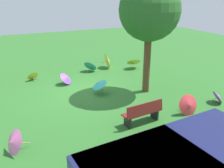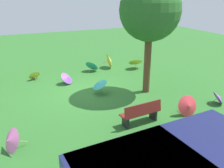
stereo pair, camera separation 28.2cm
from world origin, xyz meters
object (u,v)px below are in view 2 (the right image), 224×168
parasol_pink_0 (10,141)px  parasol_purple_1 (219,97)px  parasol_red_1 (188,106)px  parasol_teal_0 (99,84)px  parasol_purple_2 (67,78)px  parasol_yellow_3 (34,75)px  parasol_yellow_0 (135,61)px  park_bench (141,113)px  parasol_yellow_1 (110,61)px  shade_tree (150,11)px  parasol_teal_1 (92,65)px

parasol_pink_0 → parasol_purple_1: (-8.74, -0.02, -0.09)m
parasol_red_1 → parasol_pink_0: bearing=-2.7°
parasol_teal_0 → parasol_purple_2: 2.29m
parasol_purple_2 → parasol_yellow_3: parasol_purple_2 is taller
parasol_yellow_0 → parasol_purple_2: bearing=12.0°
parasol_purple_2 → park_bench: bearing=105.2°
parasol_purple_1 → parasol_yellow_3: 9.83m
parasol_purple_1 → parasol_yellow_1: 7.46m
parasol_yellow_3 → park_bench: bearing=113.9°
parasol_yellow_1 → park_bench: bearing=75.7°
shade_tree → parasol_pink_0: bearing=21.8°
parasol_purple_2 → parasol_yellow_0: 4.86m
parasol_teal_0 → parasol_red_1: 4.36m
parasol_purple_1 → shade_tree: bearing=-49.2°
park_bench → shade_tree: (-1.88, -2.73, 3.45)m
park_bench → shade_tree: bearing=-124.5°
park_bench → parasol_yellow_1: 7.49m
parasol_purple_1 → parasol_yellow_3: size_ratio=1.09×
parasol_teal_1 → parasol_red_1: 7.39m
parasol_red_1 → parasol_yellow_1: size_ratio=0.91×
parasol_purple_1 → parasol_red_1: 2.06m
park_bench → parasol_teal_0: park_bench is taller
parasol_teal_1 → parasol_yellow_3: parasol_teal_1 is taller
parasol_purple_2 → parasol_red_1: 6.62m
parasol_yellow_1 → parasol_purple_1: bearing=107.6°
shade_tree → parasol_yellow_1: 5.68m
parasol_pink_0 → parasol_yellow_3: size_ratio=1.31×
parasol_teal_0 → parasol_yellow_3: (2.66, -3.48, -0.24)m
parasol_teal_0 → parasol_pink_0: bearing=37.6°
park_bench → parasol_yellow_3: size_ratio=2.27×
parasol_teal_0 → parasol_red_1: (-2.47, 3.58, -0.10)m
parasol_teal_0 → parasol_yellow_0: (-3.67, -3.02, -0.04)m
parasol_teal_1 → parasol_yellow_0: bearing=167.2°
park_bench → parasol_yellow_0: (-3.28, -6.41, 0.03)m
park_bench → parasol_purple_2: bearing=-74.8°
parasol_pink_0 → parasol_yellow_0: 10.10m
parasol_yellow_1 → parasol_teal_0: bearing=59.9°
parasol_purple_1 → parasol_yellow_3: bearing=-43.2°
parasol_teal_1 → parasol_purple_1: size_ratio=1.33×
parasol_teal_1 → parasol_red_1: size_ratio=1.17×
parasol_red_1 → parasol_yellow_0: parasol_red_1 is taller
parasol_teal_0 → parasol_purple_2: parasol_teal_0 is taller
park_bench → parasol_yellow_3: bearing=-66.1°
parasol_pink_0 → parasol_purple_2: bearing=-120.9°
parasol_teal_0 → parasol_teal_1: (-0.92, -3.64, -0.15)m
parasol_purple_2 → parasol_yellow_0: (-4.75, -1.01, 0.13)m
parasol_yellow_1 → parasol_yellow_3: size_ratio=1.38×
shade_tree → parasol_yellow_0: size_ratio=5.08×
parasol_yellow_1 → parasol_purple_2: bearing=29.2°
parasol_teal_1 → parasol_yellow_0: size_ratio=0.99×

